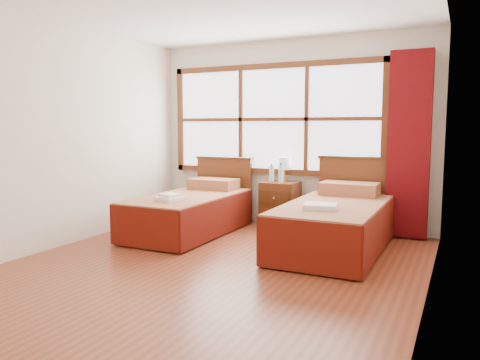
% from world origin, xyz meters
% --- Properties ---
extents(floor, '(4.50, 4.50, 0.00)m').
position_xyz_m(floor, '(0.00, 0.00, 0.00)').
color(floor, brown).
rests_on(floor, ground).
extents(wall_back, '(4.00, 0.00, 4.00)m').
position_xyz_m(wall_back, '(0.00, 2.25, 1.30)').
color(wall_back, silver).
rests_on(wall_back, floor).
extents(wall_left, '(0.00, 4.50, 4.50)m').
position_xyz_m(wall_left, '(-2.00, 0.00, 1.30)').
color(wall_left, silver).
rests_on(wall_left, floor).
extents(wall_right, '(0.00, 4.50, 4.50)m').
position_xyz_m(wall_right, '(2.00, 0.00, 1.30)').
color(wall_right, silver).
rests_on(wall_right, floor).
extents(window, '(3.16, 0.06, 1.56)m').
position_xyz_m(window, '(-0.25, 2.21, 1.50)').
color(window, white).
rests_on(window, wall_back).
extents(curtain, '(0.50, 0.16, 2.30)m').
position_xyz_m(curtain, '(1.60, 2.11, 1.17)').
color(curtain, '#640A0D').
rests_on(curtain, wall_back).
extents(bed_left, '(0.98, 2.00, 0.95)m').
position_xyz_m(bed_left, '(-1.00, 1.20, 0.29)').
color(bed_left, '#42230D').
rests_on(bed_left, floor).
extents(bed_right, '(1.04, 2.06, 1.01)m').
position_xyz_m(bed_right, '(0.94, 1.20, 0.31)').
color(bed_right, '#42230D').
rests_on(bed_right, floor).
extents(nightstand, '(0.48, 0.47, 0.64)m').
position_xyz_m(nightstand, '(-0.05, 1.99, 0.32)').
color(nightstand, '#5B2C13').
rests_on(nightstand, floor).
extents(towels_left, '(0.35, 0.32, 0.08)m').
position_xyz_m(towels_left, '(-0.96, 0.66, 0.54)').
color(towels_left, white).
rests_on(towels_left, bed_left).
extents(towels_right, '(0.39, 0.35, 0.05)m').
position_xyz_m(towels_right, '(0.88, 0.73, 0.57)').
color(towels_right, white).
rests_on(towels_right, bed_right).
extents(lamp, '(0.17, 0.17, 0.33)m').
position_xyz_m(lamp, '(-0.04, 2.13, 0.87)').
color(lamp, gold).
rests_on(lamp, nightstand).
extents(bottle_near, '(0.07, 0.07, 0.25)m').
position_xyz_m(bottle_near, '(-0.17, 1.99, 0.76)').
color(bottle_near, '#C0E3F7').
rests_on(bottle_near, nightstand).
extents(bottle_far, '(0.07, 0.07, 0.27)m').
position_xyz_m(bottle_far, '(-0.02, 1.95, 0.76)').
color(bottle_far, '#C0E3F7').
rests_on(bottle_far, nightstand).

